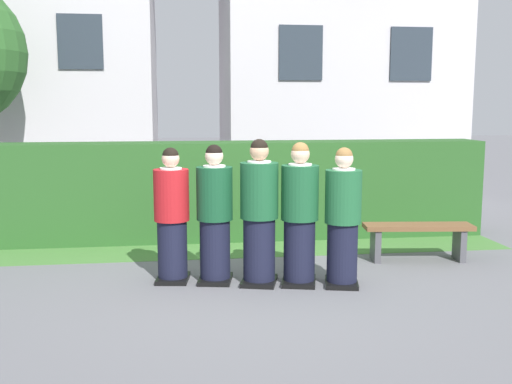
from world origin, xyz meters
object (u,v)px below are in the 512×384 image
student_in_red_blazer (172,218)px  student_front_row_1 (215,217)px  student_front_row_2 (259,216)px  wooden_bench (418,234)px  student_front_row_4 (343,221)px  student_front_row_3 (300,217)px

student_in_red_blazer → student_front_row_1: student_front_row_1 is taller
student_in_red_blazer → student_front_row_1: size_ratio=0.98×
student_front_row_1 → student_front_row_2: (0.49, -0.14, 0.03)m
student_front_row_1 → wooden_bench: student_front_row_1 is taller
student_in_red_blazer → wooden_bench: (3.16, 0.49, -0.38)m
student_front_row_1 → student_front_row_4: bearing=-13.2°
student_front_row_2 → student_front_row_4: bearing=-11.9°
student_in_red_blazer → student_front_row_3: size_ratio=0.96×
student_front_row_3 → student_front_row_2: bearing=170.9°
student_in_red_blazer → student_front_row_3: (1.42, -0.31, 0.03)m
student_front_row_1 → wooden_bench: size_ratio=1.10×
student_front_row_4 → wooden_bench: size_ratio=1.09×
student_front_row_3 → wooden_bench: (1.74, 0.80, -0.42)m
student_front_row_4 → student_front_row_2: bearing=168.1°
student_front_row_2 → student_front_row_4: (0.91, -0.19, -0.04)m
wooden_bench → student_in_red_blazer: bearing=-171.1°
student_in_red_blazer → student_front_row_2: (0.98, -0.23, 0.05)m
student_front_row_3 → wooden_bench: 1.96m
student_front_row_3 → student_front_row_4: student_front_row_3 is taller
student_front_row_3 → wooden_bench: student_front_row_3 is taller
student_in_red_blazer → student_front_row_1: bearing=-11.4°
student_front_row_3 → wooden_bench: size_ratio=1.12×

